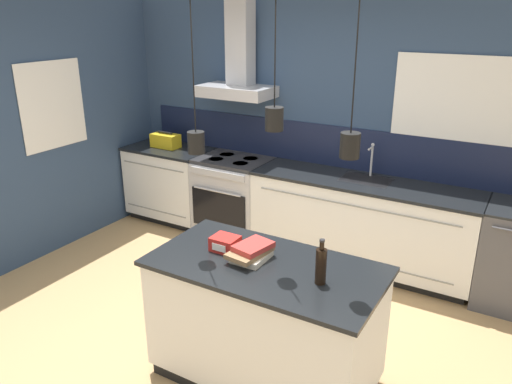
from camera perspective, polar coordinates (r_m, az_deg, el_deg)
ground_plane at (r=4.20m, az=-4.05°, el=-15.96°), size 16.00×16.00×0.00m
wall_back at (r=5.29m, az=7.37°, el=7.87°), size 5.60×2.42×2.60m
wall_left at (r=5.71m, az=-21.01°, el=7.08°), size 0.08×3.80×2.60m
counter_run_left at (r=6.20m, az=-9.59°, el=1.01°), size 1.03×0.64×0.91m
counter_run_sink at (r=5.09m, az=11.91°, el=-3.51°), size 2.23×0.64×1.25m
oven_range at (r=5.69m, az=-2.55°, el=-0.57°), size 0.80×0.66×0.91m
kitchen_island at (r=3.52m, az=1.04°, el=-14.69°), size 1.54×0.81×0.91m
bottle_on_island at (r=3.04m, az=7.43°, el=-8.30°), size 0.07×0.07×0.29m
book_stack at (r=3.32m, az=-0.53°, el=-6.87°), size 0.24×0.33×0.11m
red_supply_box at (r=3.45m, az=-3.54°, el=-5.89°), size 0.18×0.16×0.10m
yellow_toolbox at (r=6.08m, az=-10.30°, el=5.81°), size 0.34×0.18×0.19m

